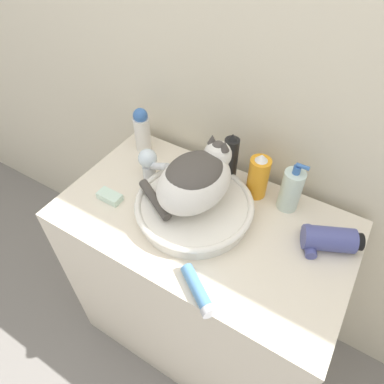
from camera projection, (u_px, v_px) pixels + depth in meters
The scene contains 13 objects.
ground_plane at pixel (169, 377), 1.49m from camera, with size 12.00×12.00×0.00m, color gray.
wall_back at pixel (261, 59), 0.97m from camera, with size 8.00×0.05×2.40m.
vanity_counter at pixel (200, 284), 1.35m from camera, with size 0.91×0.52×0.82m.
sink_basin at pixel (194, 207), 1.05m from camera, with size 0.36×0.36×0.06m.
cat at pixel (196, 178), 0.97m from camera, with size 0.29×0.28×0.18m.
faucet at pixel (150, 163), 1.12m from camera, with size 0.14×0.07×0.13m.
soap_pump_bottle at pixel (291, 190), 1.04m from camera, with size 0.06×0.06×0.18m.
lotion_bottle_white at pixel (142, 130), 1.24m from camera, with size 0.06×0.06×0.17m.
hairspray_can_black at pixel (230, 161), 1.10m from camera, with size 0.05×0.05×0.20m.
spray_bottle_trigger at pixel (258, 177), 1.08m from camera, with size 0.07×0.07×0.16m.
cream_tube at pixel (198, 290), 0.87m from camera, with size 0.14×0.11×0.04m.
hair_dryer at pixel (328, 239), 0.96m from camera, with size 0.17×0.14×0.07m.
soap_bar at pixel (110, 197), 1.10m from camera, with size 0.08×0.04×0.02m.
Camera 1 is at (0.33, -0.34, 1.63)m, focal length 32.00 mm.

